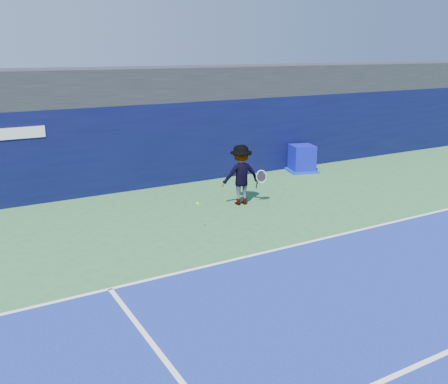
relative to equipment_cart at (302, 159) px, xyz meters
The scene contains 7 objects.
ground 10.67m from the equipment_cart, 118.58° to the right, with size 80.00×80.00×0.00m, color #306C38.
baseline 8.16m from the equipment_cart, 128.72° to the right, with size 24.00×0.10×0.01m, color white.
stadium_band 6.34m from the equipment_cart, 157.21° to the left, with size 36.00×3.00×1.20m, color black.
back_wall_assembly 5.32m from the equipment_cart, 167.39° to the left, with size 36.00×1.03×3.00m.
equipment_cart is the anchor object (origin of this frame).
tennis_player 5.27m from the equipment_cart, 150.29° to the right, with size 1.45×0.95×1.94m.
tennis_ball 8.16m from the equipment_cart, 148.57° to the right, with size 0.07×0.07×0.07m.
Camera 1 is at (-7.65, -6.39, 4.82)m, focal length 40.00 mm.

